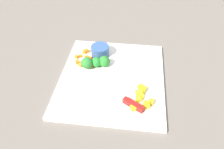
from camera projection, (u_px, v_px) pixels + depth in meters
name	position (u px, v px, depth m)	size (l,w,h in m)	color
ground_plane	(112.00, 79.00, 0.85)	(4.00, 4.00, 0.00)	#675F57
cutting_board	(112.00, 78.00, 0.85)	(0.43, 0.37, 0.01)	white
prep_bowl	(100.00, 51.00, 0.93)	(0.07, 0.07, 0.04)	#345690
chef_knife	(116.00, 95.00, 0.77)	(0.19, 0.29, 0.02)	silver
carrot_dice_0	(81.00, 65.00, 0.88)	(0.01, 0.01, 0.01)	orange
carrot_dice_1	(86.00, 51.00, 0.95)	(0.02, 0.02, 0.01)	orange
carrot_dice_2	(77.00, 57.00, 0.92)	(0.01, 0.01, 0.01)	orange
carrot_dice_3	(83.00, 52.00, 0.95)	(0.01, 0.01, 0.01)	orange
carrot_dice_4	(81.00, 56.00, 0.93)	(0.01, 0.01, 0.01)	orange
carrot_dice_5	(95.00, 61.00, 0.90)	(0.02, 0.02, 0.02)	orange
carrot_dice_6	(87.00, 61.00, 0.90)	(0.02, 0.01, 0.01)	orange
carrot_dice_7	(90.00, 58.00, 0.91)	(0.02, 0.01, 0.01)	orange
carrot_dice_8	(91.00, 65.00, 0.89)	(0.01, 0.02, 0.01)	orange
carrot_dice_9	(77.00, 62.00, 0.90)	(0.01, 0.01, 0.01)	orange
carrot_dice_10	(87.00, 58.00, 0.92)	(0.02, 0.02, 0.01)	orange
carrot_dice_11	(86.00, 63.00, 0.89)	(0.02, 0.01, 0.01)	orange
pepper_dice_0	(133.00, 108.00, 0.73)	(0.02, 0.02, 0.02)	yellow
pepper_dice_1	(151.00, 102.00, 0.74)	(0.02, 0.02, 0.02)	yellow
pepper_dice_2	(139.00, 93.00, 0.77)	(0.02, 0.02, 0.02)	yellow
pepper_dice_3	(142.00, 89.00, 0.79)	(0.02, 0.02, 0.02)	yellow
pepper_dice_4	(139.00, 99.00, 0.75)	(0.02, 0.02, 0.01)	yellow
pepper_dice_5	(141.00, 87.00, 0.80)	(0.02, 0.02, 0.01)	yellow
pepper_dice_6	(146.00, 105.00, 0.73)	(0.02, 0.02, 0.02)	yellow
pepper_dice_7	(142.00, 96.00, 0.76)	(0.01, 0.01, 0.01)	yellow
broccoli_floret_0	(87.00, 63.00, 0.86)	(0.04, 0.04, 0.05)	#96BA60
broccoli_floret_1	(96.00, 62.00, 0.87)	(0.04, 0.04, 0.04)	#91BB67
broccoli_floret_2	(104.00, 61.00, 0.88)	(0.04, 0.04, 0.04)	#8FB66C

